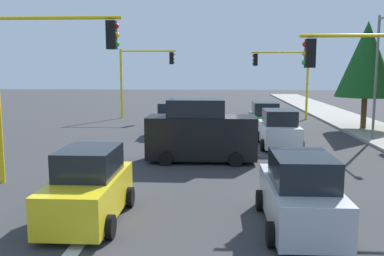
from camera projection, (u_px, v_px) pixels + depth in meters
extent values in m
plane|color=#353538|center=(211.00, 152.00, 21.10)|extent=(120.00, 120.00, 0.00)
cone|color=silver|center=(82.00, 240.00, 10.39)|extent=(0.01, 1.10, 1.10)
cylinder|color=yellow|center=(121.00, 84.00, 34.96)|extent=(0.18, 0.18, 5.61)
cylinder|color=yellow|center=(148.00, 51.00, 34.46)|extent=(0.12, 4.50, 0.12)
cube|color=black|center=(172.00, 58.00, 34.44)|extent=(0.36, 0.32, 0.96)
sphere|color=red|center=(174.00, 54.00, 34.39)|extent=(0.18, 0.18, 0.18)
sphere|color=yellow|center=(174.00, 58.00, 34.43)|extent=(0.18, 0.18, 0.18)
sphere|color=green|center=(174.00, 62.00, 34.48)|extent=(0.18, 0.18, 0.18)
cylinder|color=yellow|center=(57.00, 18.00, 14.64)|extent=(0.12, 4.50, 0.12)
cube|color=black|center=(112.00, 35.00, 14.62)|extent=(0.36, 0.32, 0.96)
sphere|color=red|center=(117.00, 26.00, 14.57)|extent=(0.18, 0.18, 0.18)
sphere|color=yellow|center=(117.00, 35.00, 14.61)|extent=(0.18, 0.18, 0.18)
sphere|color=green|center=(117.00, 44.00, 14.65)|extent=(0.18, 0.18, 0.18)
cylinder|color=yellow|center=(369.00, 35.00, 14.16)|extent=(0.12, 4.50, 0.12)
cube|color=black|center=(310.00, 53.00, 14.34)|extent=(0.36, 0.32, 0.96)
sphere|color=red|center=(305.00, 44.00, 14.31)|extent=(0.18, 0.18, 0.18)
sphere|color=yellow|center=(305.00, 53.00, 14.35)|extent=(0.18, 0.18, 0.18)
sphere|color=green|center=(304.00, 62.00, 14.39)|extent=(0.18, 0.18, 0.18)
cylinder|color=yellow|center=(307.00, 85.00, 34.15)|extent=(0.18, 0.18, 5.48)
cylinder|color=yellow|center=(280.00, 52.00, 33.91)|extent=(0.12, 4.50, 0.12)
cube|color=black|center=(256.00, 60.00, 34.09)|extent=(0.36, 0.32, 0.96)
sphere|color=red|center=(253.00, 56.00, 34.06)|extent=(0.18, 0.18, 0.18)
sphere|color=yellow|center=(253.00, 60.00, 34.10)|extent=(0.18, 0.18, 0.18)
sphere|color=green|center=(253.00, 64.00, 34.15)|extent=(0.18, 0.18, 0.18)
cylinder|color=slate|center=(376.00, 79.00, 24.06)|extent=(0.14, 0.14, 7.00)
cylinder|color=brown|center=(364.00, 112.00, 28.29)|extent=(0.36, 0.36, 2.44)
cone|color=#19511E|center=(367.00, 59.00, 27.81)|extent=(3.90, 3.90, 4.87)
cube|color=black|center=(201.00, 137.00, 18.99)|extent=(1.90, 4.80, 1.85)
cube|color=black|center=(196.00, 108.00, 18.82)|extent=(1.67, 2.50, 0.76)
cylinder|color=black|center=(234.00, 150.00, 20.02)|extent=(0.20, 0.60, 0.60)
cylinder|color=black|center=(236.00, 160.00, 18.03)|extent=(0.20, 0.60, 0.60)
cylinder|color=black|center=(171.00, 150.00, 20.18)|extent=(0.20, 0.60, 0.60)
cylinder|color=black|center=(166.00, 159.00, 18.19)|extent=(0.20, 0.60, 0.60)
cube|color=#1E7238|center=(264.00, 122.00, 27.41)|extent=(3.95, 1.71, 1.05)
cube|color=black|center=(265.00, 108.00, 27.09)|extent=(2.05, 1.51, 0.76)
cylinder|color=black|center=(249.00, 125.00, 28.73)|extent=(0.60, 0.20, 0.60)
cylinder|color=black|center=(276.00, 125.00, 28.63)|extent=(0.60, 0.20, 0.60)
cylinder|color=black|center=(252.00, 131.00, 26.31)|extent=(0.60, 0.20, 0.60)
cylinder|color=black|center=(282.00, 131.00, 26.21)|extent=(0.60, 0.20, 0.60)
cube|color=blue|center=(171.00, 123.00, 26.79)|extent=(4.14, 1.70, 1.05)
cube|color=black|center=(172.00, 108.00, 26.87)|extent=(2.15, 1.49, 0.76)
cylinder|color=black|center=(184.00, 133.00, 25.53)|extent=(0.60, 0.20, 0.60)
cylinder|color=black|center=(154.00, 132.00, 25.63)|extent=(0.60, 0.20, 0.60)
cylinder|color=black|center=(187.00, 127.00, 28.07)|extent=(0.60, 0.20, 0.60)
cylinder|color=black|center=(160.00, 126.00, 28.17)|extent=(0.60, 0.20, 0.60)
cube|color=#B2B5BA|center=(299.00, 201.00, 11.14)|extent=(4.18, 1.65, 1.05)
cube|color=black|center=(302.00, 169.00, 10.80)|extent=(2.17, 1.45, 0.76)
cylinder|color=black|center=(260.00, 200.00, 12.52)|extent=(0.60, 0.20, 0.60)
cylinder|color=black|center=(321.00, 201.00, 12.42)|extent=(0.60, 0.20, 0.60)
cylinder|color=black|center=(271.00, 234.00, 9.96)|extent=(0.60, 0.20, 0.60)
cylinder|color=black|center=(349.00, 236.00, 9.86)|extent=(0.60, 0.20, 0.60)
cube|color=yellow|center=(88.00, 196.00, 11.62)|extent=(3.93, 1.66, 1.05)
cube|color=black|center=(89.00, 162.00, 11.69)|extent=(2.04, 1.46, 0.76)
cylinder|color=black|center=(110.00, 227.00, 10.42)|extent=(0.60, 0.20, 0.60)
cylinder|color=black|center=(39.00, 225.00, 10.52)|extent=(0.60, 0.20, 0.60)
cylinder|color=black|center=(130.00, 197.00, 12.83)|extent=(0.60, 0.20, 0.60)
cylinder|color=black|center=(72.00, 196.00, 12.93)|extent=(0.60, 0.20, 0.60)
cube|color=white|center=(278.00, 134.00, 22.55)|extent=(4.09, 1.79, 1.05)
cube|color=black|center=(280.00, 117.00, 22.22)|extent=(2.12, 1.58, 0.76)
cylinder|color=black|center=(258.00, 137.00, 23.91)|extent=(0.60, 0.20, 0.60)
cylinder|color=black|center=(292.00, 137.00, 23.81)|extent=(0.60, 0.20, 0.60)
cylinder|color=black|center=(263.00, 145.00, 21.41)|extent=(0.60, 0.20, 0.60)
cylinder|color=black|center=(301.00, 145.00, 21.30)|extent=(0.60, 0.20, 0.60)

